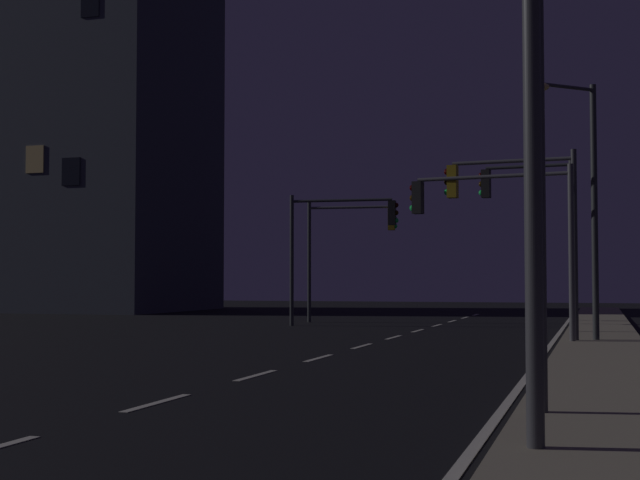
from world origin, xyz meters
TOP-DOWN VIEW (x-y plane):
  - ground_plane at (0.00, 17.50)m, footprint 112.00×112.00m
  - sidewalk_right at (6.24, 17.50)m, footprint 2.21×77.00m
  - lane_markings_center at (0.00, 21.00)m, footprint 0.14×50.00m
  - lane_edge_line at (4.88, 22.50)m, footprint 0.14×53.00m
  - traffic_light_mid_left at (3.37, 23.02)m, footprint 4.70×0.80m
  - traffic_light_far_center at (-3.60, 31.33)m, footprint 4.37×0.54m
  - traffic_light_near_right at (4.12, 27.76)m, footprint 3.13×0.51m
  - traffic_light_far_left at (-4.08, 34.44)m, footprint 3.90×0.61m
  - traffic_light_overhead_east at (3.97, 23.22)m, footprint 3.76×0.51m
  - street_lamp_mid_block at (5.83, 23.26)m, footprint 1.78×1.56m
  - street_lamp_corner at (5.82, 6.46)m, footprint 1.66×1.51m
  - street_lamp_across_street at (5.14, 8.87)m, footprint 2.20×1.11m
  - building_distant at (-25.73, 45.33)m, footprint 17.47×11.86m

SIDE VIEW (x-z plane):
  - ground_plane at x=0.00m, z-range 0.00..0.00m
  - lane_edge_line at x=4.88m, z-range 0.00..0.01m
  - lane_markings_center at x=0.00m, z-range 0.00..0.01m
  - sidewalk_right at x=6.24m, z-range 0.00..0.14m
  - traffic_light_mid_left at x=3.37m, z-range 1.19..6.05m
  - traffic_light_far_left at x=-4.08m, z-range 1.07..6.25m
  - traffic_light_far_center at x=-3.60m, z-range 1.09..6.30m
  - traffic_light_overhead_east at x=3.97m, z-range 1.22..6.54m
  - traffic_light_near_right at x=4.12m, z-range 1.25..6.96m
  - street_lamp_corner at x=5.82m, z-range 0.87..7.54m
  - street_lamp_mid_block at x=5.83m, z-range 0.90..8.08m
  - street_lamp_across_street at x=5.14m, z-range 0.93..9.13m
  - building_distant at x=-25.73m, z-range 0.00..31.19m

